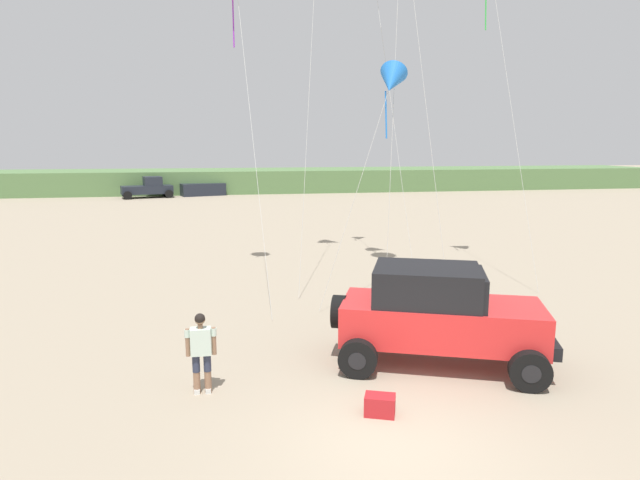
{
  "coord_description": "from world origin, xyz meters",
  "views": [
    {
      "loc": [
        -2.71,
        -7.99,
        4.93
      ],
      "look_at": [
        -0.59,
        3.67,
        2.83
      ],
      "focal_mm": 30.21,
      "sensor_mm": 36.0,
      "label": 1
    }
  ],
  "objects_px": {
    "distant_pickup": "(148,188)",
    "distant_sedan": "(203,189)",
    "kite_white_parafoil": "(391,82)",
    "cooler_box": "(380,405)",
    "person_watching": "(201,349)",
    "jeep": "(438,313)"
  },
  "relations": [
    {
      "from": "kite_white_parafoil",
      "to": "distant_sedan",
      "type": "bearing_deg",
      "value": 100.56
    },
    {
      "from": "distant_sedan",
      "to": "kite_white_parafoil",
      "type": "bearing_deg",
      "value": -95.35
    },
    {
      "from": "jeep",
      "to": "person_watching",
      "type": "distance_m",
      "value": 5.23
    },
    {
      "from": "distant_pickup",
      "to": "distant_sedan",
      "type": "distance_m",
      "value": 5.18
    },
    {
      "from": "jeep",
      "to": "distant_pickup",
      "type": "height_order",
      "value": "jeep"
    },
    {
      "from": "cooler_box",
      "to": "person_watching",
      "type": "bearing_deg",
      "value": 176.16
    },
    {
      "from": "jeep",
      "to": "cooler_box",
      "type": "distance_m",
      "value": 2.98
    },
    {
      "from": "jeep",
      "to": "distant_pickup",
      "type": "relative_size",
      "value": 1.01
    },
    {
      "from": "jeep",
      "to": "kite_white_parafoil",
      "type": "relative_size",
      "value": 0.66
    },
    {
      "from": "jeep",
      "to": "distant_sedan",
      "type": "height_order",
      "value": "jeep"
    },
    {
      "from": "person_watching",
      "to": "cooler_box",
      "type": "bearing_deg",
      "value": -24.85
    },
    {
      "from": "cooler_box",
      "to": "kite_white_parafoil",
      "type": "relative_size",
      "value": 0.07
    },
    {
      "from": "distant_sedan",
      "to": "distant_pickup",
      "type": "bearing_deg",
      "value": 178.72
    },
    {
      "from": "jeep",
      "to": "kite_white_parafoil",
      "type": "height_order",
      "value": "kite_white_parafoil"
    },
    {
      "from": "person_watching",
      "to": "kite_white_parafoil",
      "type": "bearing_deg",
      "value": 46.27
    },
    {
      "from": "cooler_box",
      "to": "kite_white_parafoil",
      "type": "height_order",
      "value": "kite_white_parafoil"
    },
    {
      "from": "person_watching",
      "to": "distant_sedan",
      "type": "xyz_separation_m",
      "value": [
        -1.34,
        43.84,
        -0.34
      ]
    },
    {
      "from": "distant_pickup",
      "to": "kite_white_parafoil",
      "type": "relative_size",
      "value": 0.65
    },
    {
      "from": "jeep",
      "to": "person_watching",
      "type": "relative_size",
      "value": 2.99
    },
    {
      "from": "cooler_box",
      "to": "distant_pickup",
      "type": "height_order",
      "value": "distant_pickup"
    },
    {
      "from": "jeep",
      "to": "distant_sedan",
      "type": "bearing_deg",
      "value": 98.59
    },
    {
      "from": "person_watching",
      "to": "distant_sedan",
      "type": "bearing_deg",
      "value": 91.76
    }
  ]
}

